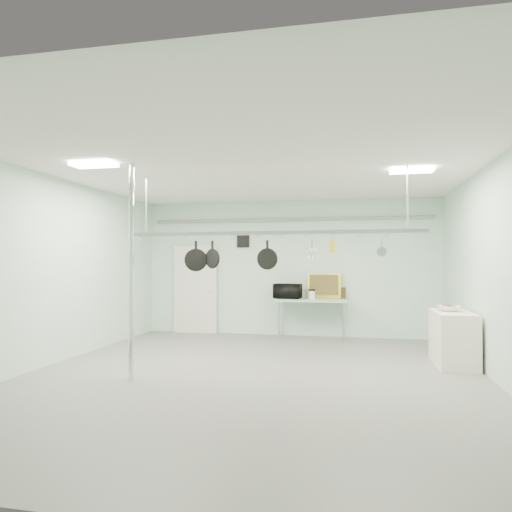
% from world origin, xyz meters
% --- Properties ---
extents(floor, '(8.00, 8.00, 0.00)m').
position_xyz_m(floor, '(0.00, 0.00, 0.00)').
color(floor, gray).
rests_on(floor, ground).
extents(ceiling, '(7.00, 8.00, 0.02)m').
position_xyz_m(ceiling, '(0.00, 0.00, 3.19)').
color(ceiling, silver).
rests_on(ceiling, back_wall).
extents(back_wall, '(7.00, 0.02, 3.20)m').
position_xyz_m(back_wall, '(0.00, 3.99, 1.60)').
color(back_wall, silver).
rests_on(back_wall, floor).
extents(right_wall, '(0.02, 8.00, 3.20)m').
position_xyz_m(right_wall, '(3.49, 0.00, 1.60)').
color(right_wall, silver).
rests_on(right_wall, floor).
extents(door, '(1.10, 0.10, 2.20)m').
position_xyz_m(door, '(-2.30, 3.94, 1.05)').
color(door, silver).
rests_on(door, floor).
extents(wall_vent, '(0.30, 0.04, 0.30)m').
position_xyz_m(wall_vent, '(-1.10, 3.97, 2.25)').
color(wall_vent, black).
rests_on(wall_vent, back_wall).
extents(conduit_pipe, '(6.60, 0.07, 0.07)m').
position_xyz_m(conduit_pipe, '(0.00, 3.90, 2.75)').
color(conduit_pipe, gray).
rests_on(conduit_pipe, back_wall).
extents(chrome_pole, '(0.08, 0.08, 3.20)m').
position_xyz_m(chrome_pole, '(-1.70, -0.60, 1.60)').
color(chrome_pole, silver).
rests_on(chrome_pole, floor).
extents(prep_table, '(1.60, 0.70, 0.91)m').
position_xyz_m(prep_table, '(0.60, 3.60, 0.83)').
color(prep_table, '#9FBBAD').
rests_on(prep_table, floor).
extents(side_cabinet, '(0.60, 1.20, 0.90)m').
position_xyz_m(side_cabinet, '(3.15, 1.40, 0.45)').
color(side_cabinet, white).
rests_on(side_cabinet, floor).
extents(pot_rack, '(4.80, 0.06, 1.00)m').
position_xyz_m(pot_rack, '(0.20, 0.30, 2.23)').
color(pot_rack, '#B7B7BC').
rests_on(pot_rack, ceiling).
extents(light_panel_left, '(0.65, 0.30, 0.05)m').
position_xyz_m(light_panel_left, '(-2.20, -0.80, 3.16)').
color(light_panel_left, white).
rests_on(light_panel_left, ceiling).
extents(light_panel_right, '(0.65, 0.30, 0.05)m').
position_xyz_m(light_panel_right, '(2.40, 0.60, 3.16)').
color(light_panel_right, white).
rests_on(light_panel_right, ceiling).
extents(microwave, '(0.64, 0.47, 0.33)m').
position_xyz_m(microwave, '(0.04, 3.62, 1.07)').
color(microwave, black).
rests_on(microwave, prep_table).
extents(coffee_canister, '(0.19, 0.19, 0.19)m').
position_xyz_m(coffee_canister, '(0.60, 3.53, 1.00)').
color(coffee_canister, white).
rests_on(coffee_canister, prep_table).
extents(painting_large, '(0.79, 0.17, 0.58)m').
position_xyz_m(painting_large, '(0.85, 3.90, 1.20)').
color(painting_large, gold).
rests_on(painting_large, prep_table).
extents(painting_small, '(0.30, 0.10, 0.25)m').
position_xyz_m(painting_small, '(1.20, 3.90, 1.03)').
color(painting_small, '#362813').
rests_on(painting_small, prep_table).
extents(fruit_bowl, '(0.46, 0.46, 0.10)m').
position_xyz_m(fruit_bowl, '(3.10, 1.47, 0.95)').
color(fruit_bowl, silver).
rests_on(fruit_bowl, side_cabinet).
extents(skillet_left, '(0.37, 0.16, 0.49)m').
position_xyz_m(skillet_left, '(-1.02, 0.30, 1.84)').
color(skillet_left, black).
rests_on(skillet_left, pot_rack).
extents(skillet_mid, '(0.31, 0.21, 0.46)m').
position_xyz_m(skillet_mid, '(-0.74, 0.30, 1.85)').
color(skillet_mid, black).
rests_on(skillet_mid, pot_rack).
extents(skillet_right, '(0.34, 0.10, 0.46)m').
position_xyz_m(skillet_right, '(0.17, 0.30, 1.86)').
color(skillet_right, black).
rests_on(skillet_right, pot_rack).
extents(whisk, '(0.24, 0.24, 0.34)m').
position_xyz_m(whisk, '(0.88, 0.30, 1.92)').
color(whisk, silver).
rests_on(whisk, pot_rack).
extents(grater, '(0.09, 0.03, 0.21)m').
position_xyz_m(grater, '(1.18, 0.30, 1.98)').
color(grater, yellow).
rests_on(grater, pot_rack).
extents(saucepan, '(0.16, 0.11, 0.27)m').
position_xyz_m(saucepan, '(1.93, 0.30, 1.95)').
color(saucepan, silver).
rests_on(saucepan, pot_rack).
extents(fruit_cluster, '(0.24, 0.24, 0.09)m').
position_xyz_m(fruit_cluster, '(3.10, 1.47, 0.99)').
color(fruit_cluster, '#A52C0F').
rests_on(fruit_cluster, fruit_bowl).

